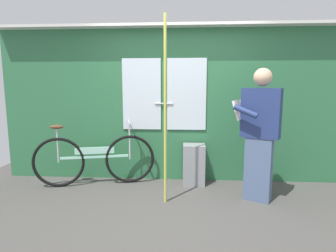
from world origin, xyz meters
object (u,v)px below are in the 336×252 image
Objects in this scene: passenger_reading_newspaper at (259,132)px; handrail_pole at (165,112)px; bicycle_near_door at (94,159)px; trash_bin_by_wall at (194,164)px.

handrail_pole is (-1.21, -0.15, 0.27)m from passenger_reading_newspaper.
bicycle_near_door is 2.85× the size of trash_bin_by_wall.
passenger_reading_newspaper is 0.73× the size of handrail_pole.
passenger_reading_newspaper is (2.33, -0.41, 0.51)m from bicycle_near_door.
handrail_pole reaches higher than trash_bin_by_wall.
trash_bin_by_wall is (-0.82, 0.55, -0.60)m from passenger_reading_newspaper.
passenger_reading_newspaper is 1.25m from handrail_pole.
passenger_reading_newspaper is at bearing -33.86° from trash_bin_by_wall.
trash_bin_by_wall is at bearing -6.68° from passenger_reading_newspaper.
handrail_pole is at bearing -40.24° from bicycle_near_door.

